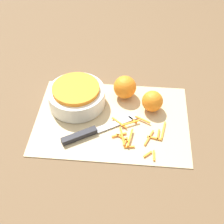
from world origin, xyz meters
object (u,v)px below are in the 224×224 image
(knife, at_px, (87,133))
(orange_left, at_px, (125,87))
(bowl_speckled, at_px, (77,96))
(orange_right, at_px, (152,101))

(knife, xyz_separation_m, orange_left, (0.10, 0.18, 0.03))
(bowl_speckled, bearing_deg, knife, -68.03)
(bowl_speckled, bearing_deg, orange_right, -1.11)
(knife, bearing_deg, orange_left, 29.33)
(bowl_speckled, relative_size, orange_right, 2.73)
(knife, relative_size, orange_left, 2.98)
(knife, relative_size, orange_right, 3.35)
(orange_right, bearing_deg, orange_left, 148.84)
(bowl_speckled, distance_m, orange_left, 0.16)
(bowl_speckled, distance_m, knife, 0.14)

